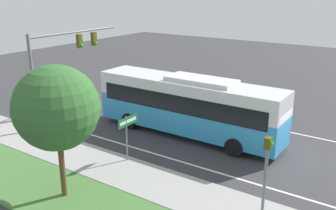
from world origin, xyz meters
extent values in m
plane|color=#38383A|center=(0.00, 0.00, 0.00)|extent=(80.00, 80.00, 0.00)
cube|color=#9E9E99|center=(-6.20, 0.00, 0.06)|extent=(2.80, 80.00, 0.12)
cube|color=silver|center=(-3.60, 0.00, 0.00)|extent=(0.14, 30.00, 0.01)
cube|color=silver|center=(3.60, 0.00, 0.00)|extent=(0.14, 30.00, 0.01)
cube|color=#3393D1|center=(-0.32, 5.51, 1.23)|extent=(2.42, 11.59, 1.66)
cube|color=silver|center=(-0.32, 5.51, 2.74)|extent=(2.42, 11.59, 1.36)
cube|color=black|center=(-0.32, 5.51, 2.27)|extent=(2.46, 10.66, 1.03)
cube|color=silver|center=(-0.32, 4.64, 3.54)|extent=(1.69, 4.06, 0.24)
cylinder|color=black|center=(-1.48, 9.10, 0.51)|extent=(0.28, 1.02, 1.02)
cylinder|color=black|center=(0.84, 9.10, 0.51)|extent=(0.28, 1.02, 1.02)
cylinder|color=black|center=(-1.48, 1.92, 0.51)|extent=(0.28, 1.02, 1.02)
cylinder|color=black|center=(0.84, 1.92, 0.51)|extent=(0.28, 1.02, 1.02)
cylinder|color=slate|center=(-5.05, 13.44, 3.00)|extent=(0.20, 0.20, 6.01)
cylinder|color=slate|center=(-1.40, 13.44, 5.76)|extent=(7.29, 0.14, 0.14)
cube|color=#47470F|center=(-1.16, 13.44, 5.14)|extent=(0.32, 0.28, 0.90)
sphere|color=#1ED838|center=(-1.16, 13.26, 4.89)|extent=(0.18, 0.18, 0.18)
cube|color=#47470F|center=(0.18, 13.44, 5.14)|extent=(0.32, 0.28, 0.90)
sphere|color=#1ED838|center=(0.18, 13.26, 4.89)|extent=(0.18, 0.18, 0.18)
cylinder|color=slate|center=(-5.92, -1.32, 1.69)|extent=(0.12, 0.12, 3.37)
cube|color=#47470F|center=(-5.92, -1.32, 3.15)|extent=(0.28, 0.24, 0.44)
sphere|color=#1ED838|center=(-5.92, -1.47, 3.15)|extent=(0.14, 0.14, 0.14)
cylinder|color=slate|center=(-5.16, 6.15, 1.24)|extent=(0.08, 0.08, 2.47)
cube|color=#196B33|center=(-5.02, 6.15, 2.18)|extent=(1.44, 0.03, 0.47)
cube|color=white|center=(-5.02, 6.13, 2.18)|extent=(1.23, 0.01, 0.17)
cylinder|color=brown|center=(-9.23, 6.22, 1.54)|extent=(0.24, 0.24, 2.88)
sphere|color=#33662D|center=(-9.23, 6.22, 4.02)|extent=(3.46, 3.46, 3.46)
camera|label=1|loc=(-18.40, -5.36, 8.66)|focal=40.00mm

